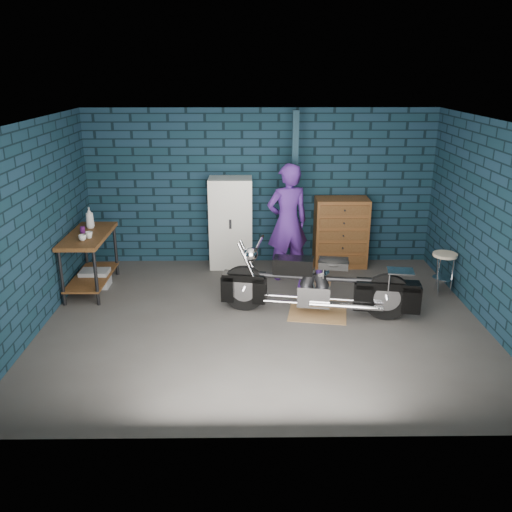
{
  "coord_description": "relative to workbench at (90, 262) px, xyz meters",
  "views": [
    {
      "loc": [
        -0.19,
        -6.79,
        3.34
      ],
      "look_at": [
        -0.1,
        0.3,
        0.85
      ],
      "focal_mm": 38.0,
      "sensor_mm": 36.0,
      "label": 1
    }
  ],
  "objects": [
    {
      "name": "storage_bin",
      "position": [
        0.02,
        0.09,
        -0.32
      ],
      "size": [
        0.44,
        0.32,
        0.28
      ],
      "primitive_type": "cube",
      "color": "gray",
      "rests_on": "ground"
    },
    {
      "name": "ground",
      "position": [
        2.68,
        -1.19,
        -0.46
      ],
      "size": [
        6.0,
        6.0,
        0.0
      ],
      "primitive_type": "plane",
      "color": "#43413E",
      "rests_on": "ground"
    },
    {
      "name": "bottle",
      "position": [
        -0.04,
        0.34,
        0.62
      ],
      "size": [
        0.16,
        0.16,
        0.34
      ],
      "primitive_type": "imported",
      "rotation": [
        0.0,
        0.0,
        0.23
      ],
      "color": "gray",
      "rests_on": "workbench"
    },
    {
      "name": "cup_a",
      "position": [
        0.02,
        -0.33,
        0.5
      ],
      "size": [
        0.13,
        0.13,
        0.09
      ],
      "primitive_type": "imported",
      "rotation": [
        0.0,
        0.0,
        0.17
      ],
      "color": "beige",
      "rests_on": "workbench"
    },
    {
      "name": "motorcycle",
      "position": [
        3.46,
        -0.98,
        0.07
      ],
      "size": [
        2.44,
        1.03,
        1.04
      ],
      "primitive_type": null,
      "rotation": [
        0.0,
        0.0,
        -0.17
      ],
      "color": "black",
      "rests_on": "ground"
    },
    {
      "name": "support_post",
      "position": [
        3.23,
        0.76,
        0.9
      ],
      "size": [
        0.1,
        0.1,
        2.7
      ],
      "primitive_type": "cube",
      "color": "#102734",
      "rests_on": "ground"
    },
    {
      "name": "drip_mat",
      "position": [
        3.46,
        -0.98,
        -0.45
      ],
      "size": [
        0.9,
        0.74,
        0.01
      ],
      "primitive_type": "cube",
      "rotation": [
        0.0,
        0.0,
        -0.17
      ],
      "color": "#8C603D",
      "rests_on": "ground"
    },
    {
      "name": "room_walls",
      "position": [
        2.68,
        -0.64,
        1.45
      ],
      "size": [
        6.02,
        5.01,
        2.71
      ],
      "color": "#0F2834",
      "rests_on": "ground"
    },
    {
      "name": "tool_chest",
      "position": [
        4.09,
        1.04,
        0.15
      ],
      "size": [
        0.91,
        0.5,
        1.21
      ],
      "primitive_type": "cube",
      "color": "brown",
      "rests_on": "ground"
    },
    {
      "name": "locker",
      "position": [
        2.17,
        1.04,
        0.33
      ],
      "size": [
        0.73,
        0.52,
        1.57
      ],
      "primitive_type": "cube",
      "color": "silver",
      "rests_on": "ground"
    },
    {
      "name": "workbench",
      "position": [
        0.0,
        0.0,
        0.0
      ],
      "size": [
        0.6,
        1.4,
        0.91
      ],
      "primitive_type": "cube",
      "color": "brown",
      "rests_on": "ground"
    },
    {
      "name": "shop_stool",
      "position": [
        5.46,
        -0.27,
        -0.12
      ],
      "size": [
        0.47,
        0.47,
        0.67
      ],
      "primitive_type": null,
      "rotation": [
        0.0,
        0.0,
        -0.36
      ],
      "color": "beige",
      "rests_on": "ground"
    },
    {
      "name": "person",
      "position": [
        3.11,
        0.44,
        0.5
      ],
      "size": [
        0.8,
        0.65,
        1.92
      ],
      "primitive_type": "imported",
      "rotation": [
        0.0,
        0.0,
        3.44
      ],
      "color": "#47207B",
      "rests_on": "ground"
    },
    {
      "name": "cup_b",
      "position": [
        0.09,
        -0.21,
        0.51
      ],
      "size": [
        0.11,
        0.11,
        0.1
      ],
      "primitive_type": "imported",
      "rotation": [
        0.0,
        0.0,
        0.02
      ],
      "color": "beige",
      "rests_on": "workbench"
    },
    {
      "name": "mug_purple",
      "position": [
        -0.08,
        0.05,
        0.51
      ],
      "size": [
        0.08,
        0.08,
        0.1
      ],
      "primitive_type": "cylinder",
      "rotation": [
        0.0,
        0.0,
        -0.08
      ],
      "color": "#5F1B6C",
      "rests_on": "workbench"
    }
  ]
}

